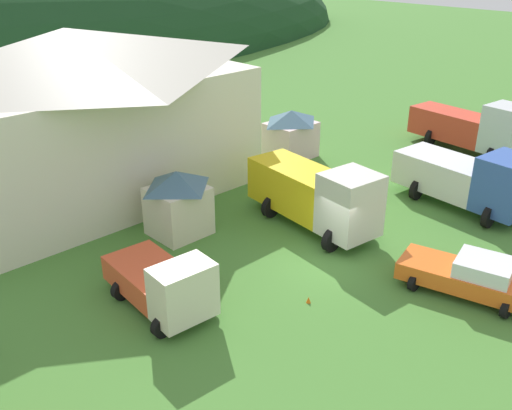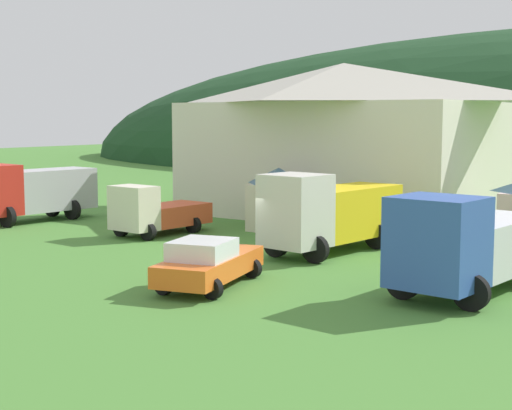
{
  "view_description": "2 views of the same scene",
  "coord_description": "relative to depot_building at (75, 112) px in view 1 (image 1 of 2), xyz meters",
  "views": [
    {
      "loc": [
        -16.92,
        -13.31,
        12.71
      ],
      "look_at": [
        -1.33,
        2.9,
        2.27
      ],
      "focal_mm": 40.14,
      "sensor_mm": 36.0,
      "label": 1
    },
    {
      "loc": [
        18.21,
        -25.18,
        5.7
      ],
      "look_at": [
        -1.42,
        2.73,
        1.76
      ],
      "focal_mm": 53.88,
      "sensor_mm": 36.0,
      "label": 2
    }
  ],
  "objects": [
    {
      "name": "flatbed_truck_yellow",
      "position": [
        5.84,
        -11.84,
        -2.76
      ],
      "size": [
        3.63,
        7.45,
        3.43
      ],
      "rotation": [
        0.0,
        0.0,
        -1.69
      ],
      "color": "silver",
      "rests_on": "ground"
    },
    {
      "name": "light_truck_cream",
      "position": [
        -3.44,
        -12.44,
        -3.37
      ],
      "size": [
        2.91,
        5.09,
        2.48
      ],
      "rotation": [
        0.0,
        0.0,
        -1.64
      ],
      "color": "beige",
      "rests_on": "ground"
    },
    {
      "name": "play_shed_cream",
      "position": [
        0.69,
        -7.8,
        -2.88
      ],
      "size": [
        2.68,
        2.51,
        3.17
      ],
      "color": "beige",
      "rests_on": "ground"
    },
    {
      "name": "tow_truck_silver",
      "position": [
        21.51,
        -11.72,
        -2.82
      ],
      "size": [
        3.49,
        7.66,
        3.55
      ],
      "rotation": [
        0.0,
        0.0,
        -1.67
      ],
      "color": "silver",
      "rests_on": "ground"
    },
    {
      "name": "box_truck_blue",
      "position": [
        13.19,
        -15.86,
        -2.87
      ],
      "size": [
        3.76,
        7.27,
        3.31
      ],
      "rotation": [
        0.0,
        0.0,
        -1.67
      ],
      "color": "#3356AD",
      "rests_on": "ground"
    },
    {
      "name": "depot_building",
      "position": [
        0.0,
        0.0,
        0.0
      ],
      "size": [
        17.84,
        12.05,
        8.77
      ],
      "color": "silver",
      "rests_on": "ground"
    },
    {
      "name": "ground_plane",
      "position": [
        3.47,
        -14.43,
        -4.52
      ],
      "size": [
        200.0,
        200.0,
        0.0
      ],
      "primitive_type": "plane",
      "color": "#477F33"
    },
    {
      "name": "service_pickup_orange",
      "position": [
        5.78,
        -19.79,
        -3.69
      ],
      "size": [
        3.21,
        5.41,
        1.66
      ],
      "rotation": [
        0.0,
        0.0,
        -1.32
      ],
      "color": "orange",
      "rests_on": "ground"
    },
    {
      "name": "traffic_cone_near_pickup",
      "position": [
        0.78,
        -15.87,
        -4.52
      ],
      "size": [
        0.36,
        0.36,
        0.52
      ],
      "primitive_type": "cone",
      "color": "orange",
      "rests_on": "ground"
    },
    {
      "name": "play_shed_pink",
      "position": [
        12.27,
        -4.19,
        -2.94
      ],
      "size": [
        3.1,
        2.63,
        3.06
      ],
      "color": "beige",
      "rests_on": "ground"
    }
  ]
}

